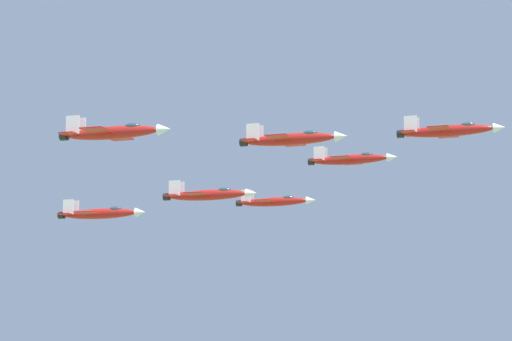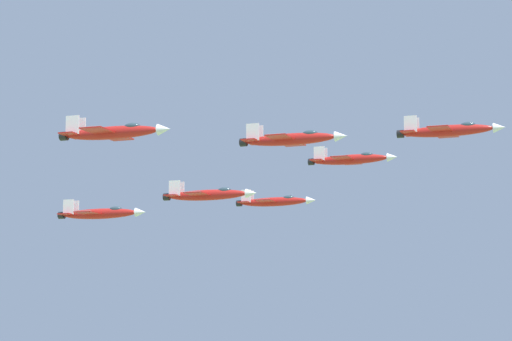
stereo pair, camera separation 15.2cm
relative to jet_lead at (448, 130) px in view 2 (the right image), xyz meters
name	(u,v)px [view 2 (the right image)]	position (x,y,z in m)	size (l,w,h in m)	color
jet_lead	(448,130)	(0.00, 0.00, 0.00)	(15.69, 10.31, 3.44)	red
jet_left_wingman	(350,159)	(-24.53, 7.96, -0.78)	(15.15, 9.95, 3.33)	red
jet_right_wingman	(290,139)	(-11.81, -22.93, -2.95)	(15.29, 10.06, 3.36)	red
jet_left_outer	(274,201)	(-49.07, 15.91, -5.42)	(15.37, 10.12, 3.38)	red
jet_right_outer	(112,132)	(-23.61, -45.86, -3.70)	(15.59, 10.28, 3.44)	red
jet_slot_rear	(208,195)	(-36.34, -14.97, -8.10)	(15.39, 10.18, 3.41)	red
jet_trailing	(100,213)	(-54.51, -22.46, -10.43)	(15.53, 10.26, 3.43)	red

